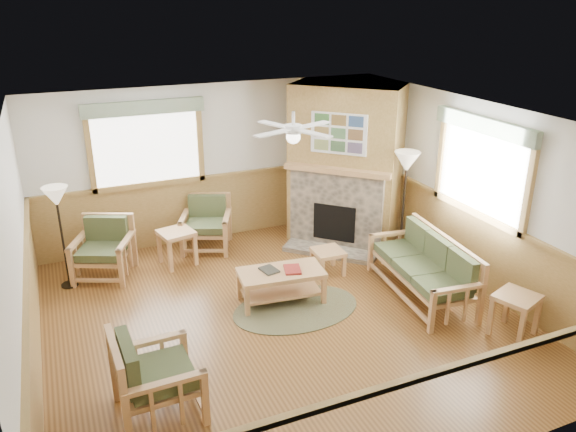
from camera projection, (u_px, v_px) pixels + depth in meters
name	position (u px, v px, depth m)	size (l,w,h in m)	color
floor	(281.00, 318.00, 7.53)	(6.00, 6.00, 0.01)	brown
ceiling	(280.00, 118.00, 6.54)	(6.00, 6.00, 0.01)	white
wall_back	(213.00, 163.00, 9.59)	(6.00, 0.02, 2.70)	silver
wall_front	(426.00, 357.00, 4.47)	(6.00, 0.02, 2.70)	silver
wall_left	(19.00, 268.00, 5.93)	(0.02, 6.00, 2.70)	silver
wall_right	(471.00, 193.00, 8.14)	(0.02, 6.00, 2.70)	silver
wainscot	(281.00, 281.00, 7.33)	(6.00, 6.00, 1.10)	olive
fireplace	(345.00, 164.00, 9.54)	(2.20, 2.20, 2.70)	olive
window_back	(142.00, 99.00, 8.72)	(1.90, 0.16, 1.50)	white
window_right	(490.00, 115.00, 7.52)	(0.16, 1.90, 1.50)	white
ceiling_fan	(293.00, 114.00, 6.92)	(1.24, 1.24, 0.36)	white
sofa	(422.00, 268.00, 7.94)	(0.78, 1.90, 0.87)	tan
armchair_back_left	(103.00, 250.00, 8.47)	(0.80, 0.80, 0.90)	tan
armchair_back_right	(206.00, 224.00, 9.43)	(0.78, 0.78, 0.88)	tan
armchair_left	(157.00, 375.00, 5.67)	(0.83, 0.83, 0.93)	tan
coffee_table	(281.00, 286.00, 7.86)	(1.18, 0.59, 0.47)	tan
end_table_chairs	(177.00, 247.00, 8.93)	(0.51, 0.49, 0.57)	tan
end_table_sofa	(514.00, 315.00, 7.07)	(0.50, 0.48, 0.56)	tan
footstool	(328.00, 262.00, 8.67)	(0.45, 0.45, 0.39)	tan
braided_rug	(296.00, 308.00, 7.73)	(1.79, 1.79, 0.01)	#4D4C30
floor_lamp_left	(62.00, 238.00, 8.07)	(0.36, 0.36, 1.56)	black
floor_lamp_right	(403.00, 205.00, 9.00)	(0.41, 0.41, 1.78)	black
book_red	(292.00, 268.00, 7.77)	(0.22, 0.30, 0.03)	maroon
book_dark	(269.00, 269.00, 7.77)	(0.20, 0.27, 0.03)	#282721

